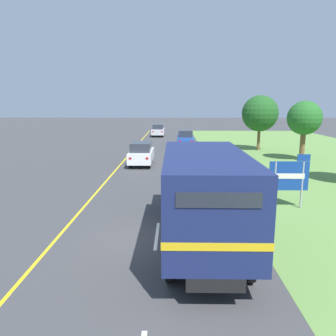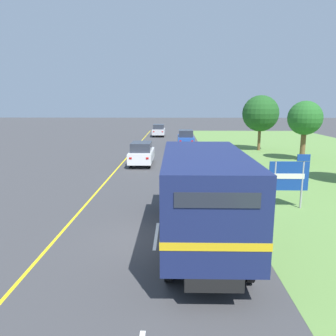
{
  "view_description": "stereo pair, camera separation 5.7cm",
  "coord_description": "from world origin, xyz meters",
  "px_view_note": "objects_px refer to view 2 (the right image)",
  "views": [
    {
      "loc": [
        0.63,
        -11.33,
        4.94
      ],
      "look_at": [
        0.3,
        7.39,
        1.2
      ],
      "focal_mm": 35.0,
      "sensor_mm": 36.0,
      "label": 1
    },
    {
      "loc": [
        0.68,
        -11.33,
        4.94
      ],
      "look_at": [
        0.3,
        7.39,
        1.2
      ],
      "focal_mm": 35.0,
      "sensor_mm": 36.0,
      "label": 2
    }
  ],
  "objects_px": {
    "highway_sign": "(289,177)",
    "horse_trailer_truck": "(202,191)",
    "lead_car_blue_ahead": "(186,138)",
    "lead_car_white": "(142,153)",
    "roadside_tree_mid": "(305,118)",
    "delineator_post": "(265,218)",
    "lead_car_silver_ahead": "(159,130)",
    "roadside_tree_far": "(261,114)"
  },
  "relations": [
    {
      "from": "lead_car_blue_ahead",
      "to": "roadside_tree_mid",
      "type": "distance_m",
      "value": 13.51
    },
    {
      "from": "highway_sign",
      "to": "horse_trailer_truck",
      "type": "bearing_deg",
      "value": -138.0
    },
    {
      "from": "lead_car_blue_ahead",
      "to": "highway_sign",
      "type": "height_order",
      "value": "highway_sign"
    },
    {
      "from": "lead_car_silver_ahead",
      "to": "roadside_tree_far",
      "type": "height_order",
      "value": "roadside_tree_far"
    },
    {
      "from": "lead_car_white",
      "to": "delineator_post",
      "type": "height_order",
      "value": "lead_car_white"
    },
    {
      "from": "lead_car_blue_ahead",
      "to": "lead_car_silver_ahead",
      "type": "xyz_separation_m",
      "value": [
        -3.65,
        11.81,
        -0.06
      ]
    },
    {
      "from": "lead_car_white",
      "to": "roadside_tree_mid",
      "type": "relative_size",
      "value": 0.85
    },
    {
      "from": "highway_sign",
      "to": "roadside_tree_mid",
      "type": "bearing_deg",
      "value": 66.76
    },
    {
      "from": "lead_car_blue_ahead",
      "to": "roadside_tree_far",
      "type": "relative_size",
      "value": 0.78
    },
    {
      "from": "lead_car_white",
      "to": "delineator_post",
      "type": "bearing_deg",
      "value": -65.89
    },
    {
      "from": "lead_car_silver_ahead",
      "to": "roadside_tree_mid",
      "type": "xyz_separation_m",
      "value": [
        13.48,
        -20.68,
        2.71
      ]
    },
    {
      "from": "lead_car_blue_ahead",
      "to": "roadside_tree_far",
      "type": "xyz_separation_m",
      "value": [
        7.65,
        -2.64,
        2.87
      ]
    },
    {
      "from": "lead_car_silver_ahead",
      "to": "highway_sign",
      "type": "relative_size",
      "value": 1.59
    },
    {
      "from": "delineator_post",
      "to": "lead_car_silver_ahead",
      "type": "bearing_deg",
      "value": 99.15
    },
    {
      "from": "horse_trailer_truck",
      "to": "roadside_tree_mid",
      "type": "distance_m",
      "value": 20.07
    },
    {
      "from": "highway_sign",
      "to": "delineator_post",
      "type": "bearing_deg",
      "value": -123.26
    },
    {
      "from": "roadside_tree_mid",
      "to": "lead_car_silver_ahead",
      "type": "bearing_deg",
      "value": 123.1
    },
    {
      "from": "horse_trailer_truck",
      "to": "lead_car_silver_ahead",
      "type": "bearing_deg",
      "value": 95.05
    },
    {
      "from": "lead_car_silver_ahead",
      "to": "roadside_tree_mid",
      "type": "height_order",
      "value": "roadside_tree_mid"
    },
    {
      "from": "horse_trailer_truck",
      "to": "highway_sign",
      "type": "xyz_separation_m",
      "value": [
        4.44,
        4.0,
        -0.38
      ]
    },
    {
      "from": "horse_trailer_truck",
      "to": "highway_sign",
      "type": "bearing_deg",
      "value": 42.0
    },
    {
      "from": "delineator_post",
      "to": "lead_car_white",
      "type": "bearing_deg",
      "value": 114.11
    },
    {
      "from": "lead_car_white",
      "to": "delineator_post",
      "type": "distance_m",
      "value": 15.16
    },
    {
      "from": "lead_car_blue_ahead",
      "to": "delineator_post",
      "type": "xyz_separation_m",
      "value": [
        2.28,
        -24.97,
        -0.47
      ]
    },
    {
      "from": "highway_sign",
      "to": "delineator_post",
      "type": "height_order",
      "value": "highway_sign"
    },
    {
      "from": "lead_car_blue_ahead",
      "to": "lead_car_silver_ahead",
      "type": "relative_size",
      "value": 1.09
    },
    {
      "from": "lead_car_silver_ahead",
      "to": "delineator_post",
      "type": "relative_size",
      "value": 4.34
    },
    {
      "from": "roadside_tree_mid",
      "to": "horse_trailer_truck",
      "type": "bearing_deg",
      "value": -120.43
    },
    {
      "from": "lead_car_white",
      "to": "lead_car_silver_ahead",
      "type": "relative_size",
      "value": 1.06
    },
    {
      "from": "lead_car_silver_ahead",
      "to": "highway_sign",
      "type": "xyz_separation_m",
      "value": [
        7.79,
        -33.93,
        0.62
      ]
    },
    {
      "from": "highway_sign",
      "to": "roadside_tree_mid",
      "type": "height_order",
      "value": "roadside_tree_mid"
    },
    {
      "from": "horse_trailer_truck",
      "to": "lead_car_blue_ahead",
      "type": "distance_m",
      "value": 26.14
    },
    {
      "from": "lead_car_white",
      "to": "roadside_tree_far",
      "type": "distance_m",
      "value": 14.64
    },
    {
      "from": "lead_car_white",
      "to": "lead_car_silver_ahead",
      "type": "bearing_deg",
      "value": 89.33
    },
    {
      "from": "horse_trailer_truck",
      "to": "lead_car_silver_ahead",
      "type": "height_order",
      "value": "horse_trailer_truck"
    },
    {
      "from": "lead_car_white",
      "to": "roadside_tree_far",
      "type": "xyz_separation_m",
      "value": [
        11.56,
        8.5,
        2.91
      ]
    },
    {
      "from": "lead_car_white",
      "to": "delineator_post",
      "type": "relative_size",
      "value": 4.59
    },
    {
      "from": "lead_car_blue_ahead",
      "to": "roadside_tree_mid",
      "type": "bearing_deg",
      "value": -42.07
    },
    {
      "from": "roadside_tree_mid",
      "to": "delineator_post",
      "type": "xyz_separation_m",
      "value": [
        -7.56,
        -16.1,
        -3.12
      ]
    },
    {
      "from": "horse_trailer_truck",
      "to": "roadside_tree_mid",
      "type": "bearing_deg",
      "value": 59.57
    },
    {
      "from": "lead_car_white",
      "to": "roadside_tree_mid",
      "type": "height_order",
      "value": "roadside_tree_mid"
    },
    {
      "from": "lead_car_blue_ahead",
      "to": "roadside_tree_far",
      "type": "distance_m",
      "value": 8.59
    }
  ]
}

